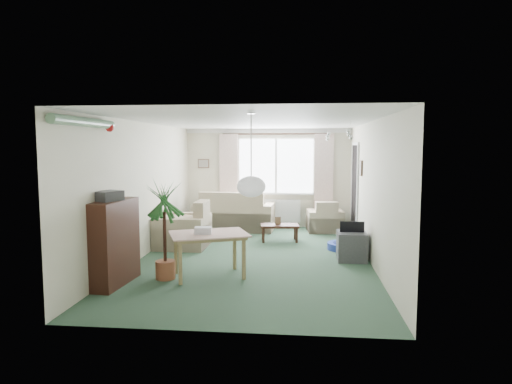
# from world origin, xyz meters

# --- Properties ---
(ground) EXTENTS (6.50, 6.50, 0.00)m
(ground) POSITION_xyz_m (0.00, 0.00, 0.00)
(ground) COLOR #2C4A36
(window) EXTENTS (1.80, 0.03, 1.30)m
(window) POSITION_xyz_m (0.20, 3.23, 1.50)
(window) COLOR white
(curtain_rod) EXTENTS (2.60, 0.03, 0.03)m
(curtain_rod) POSITION_xyz_m (0.20, 3.15, 2.27)
(curtain_rod) COLOR black
(curtain_left) EXTENTS (0.45, 0.08, 2.00)m
(curtain_left) POSITION_xyz_m (-0.95, 3.13, 1.27)
(curtain_left) COLOR beige
(curtain_right) EXTENTS (0.45, 0.08, 2.00)m
(curtain_right) POSITION_xyz_m (1.35, 3.13, 1.27)
(curtain_right) COLOR beige
(radiator) EXTENTS (1.20, 0.10, 0.55)m
(radiator) POSITION_xyz_m (0.20, 3.19, 0.40)
(radiator) COLOR white
(doorway) EXTENTS (0.03, 0.95, 2.00)m
(doorway) POSITION_xyz_m (1.99, 2.20, 1.00)
(doorway) COLOR black
(pendant_lamp) EXTENTS (0.36, 0.36, 0.36)m
(pendant_lamp) POSITION_xyz_m (0.20, -2.30, 1.48)
(pendant_lamp) COLOR white
(tinsel_garland) EXTENTS (1.60, 1.60, 0.12)m
(tinsel_garland) POSITION_xyz_m (-1.92, -2.30, 2.28)
(tinsel_garland) COLOR #196626
(bauble_cluster_a) EXTENTS (0.20, 0.20, 0.20)m
(bauble_cluster_a) POSITION_xyz_m (1.30, 0.90, 2.22)
(bauble_cluster_a) COLOR silver
(bauble_cluster_b) EXTENTS (0.20, 0.20, 0.20)m
(bauble_cluster_b) POSITION_xyz_m (1.60, -0.30, 2.22)
(bauble_cluster_b) COLOR silver
(wall_picture_back) EXTENTS (0.28, 0.03, 0.22)m
(wall_picture_back) POSITION_xyz_m (-1.60, 3.23, 1.55)
(wall_picture_back) COLOR brown
(wall_picture_right) EXTENTS (0.03, 0.24, 0.30)m
(wall_picture_right) POSITION_xyz_m (1.98, 1.20, 1.55)
(wall_picture_right) COLOR brown
(sofa) EXTENTS (1.89, 1.06, 0.93)m
(sofa) POSITION_xyz_m (-0.76, 2.75, 0.46)
(sofa) COLOR #CCAF9A
(sofa) RESTS_ON ground
(armchair_corner) EXTENTS (0.87, 0.83, 0.72)m
(armchair_corner) POSITION_xyz_m (1.37, 2.73, 0.36)
(armchair_corner) COLOR beige
(armchair_corner) RESTS_ON ground
(armchair_left) EXTENTS (0.97, 1.02, 0.91)m
(armchair_left) POSITION_xyz_m (-1.50, 0.80, 0.46)
(armchair_left) COLOR #B7B08A
(armchair_left) RESTS_ON ground
(coffee_table) EXTENTS (0.83, 0.52, 0.35)m
(coffee_table) POSITION_xyz_m (0.37, 1.51, 0.18)
(coffee_table) COLOR black
(coffee_table) RESTS_ON ground
(photo_frame) EXTENTS (0.12, 0.05, 0.16)m
(photo_frame) POSITION_xyz_m (0.34, 1.51, 0.43)
(photo_frame) COLOR brown
(photo_frame) RESTS_ON coffee_table
(bookshelf) EXTENTS (0.41, 1.02, 1.22)m
(bookshelf) POSITION_xyz_m (-1.84, -1.71, 0.61)
(bookshelf) COLOR black
(bookshelf) RESTS_ON ground
(hifi_box) EXTENTS (0.40, 0.43, 0.14)m
(hifi_box) POSITION_xyz_m (-1.87, -1.80, 1.29)
(hifi_box) COLOR #343539
(hifi_box) RESTS_ON bookshelf
(houseplant) EXTENTS (0.79, 0.79, 1.47)m
(houseplant) POSITION_xyz_m (-1.20, -1.38, 0.73)
(houseplant) COLOR #1A4D23
(houseplant) RESTS_ON ground
(dining_table) EXTENTS (1.22, 1.03, 0.65)m
(dining_table) POSITION_xyz_m (-0.57, -1.20, 0.32)
(dining_table) COLOR tan
(dining_table) RESTS_ON ground
(gift_box) EXTENTS (0.27, 0.22, 0.12)m
(gift_box) POSITION_xyz_m (-0.64, -1.25, 0.71)
(gift_box) COLOR white
(gift_box) RESTS_ON dining_table
(tv_cube) EXTENTS (0.50, 0.55, 0.49)m
(tv_cube) POSITION_xyz_m (1.70, 0.03, 0.25)
(tv_cube) COLOR #313135
(tv_cube) RESTS_ON ground
(pet_bed) EXTENTS (0.69, 0.69, 0.13)m
(pet_bed) POSITION_xyz_m (1.65, 0.85, 0.06)
(pet_bed) COLOR #2358A0
(pet_bed) RESTS_ON ground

